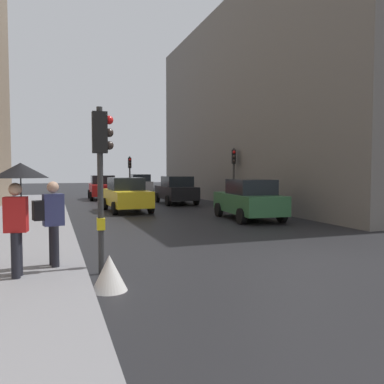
% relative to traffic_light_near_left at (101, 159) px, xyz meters
% --- Properties ---
extents(ground_plane, '(120.00, 120.00, 0.00)m').
position_rel_traffic_light_near_left_xyz_m(ground_plane, '(4.59, -0.11, -2.38)').
color(ground_plane, black).
extents(sidewalk_kerb, '(3.39, 40.00, 0.16)m').
position_rel_traffic_light_near_left_xyz_m(sidewalk_kerb, '(-2.02, 5.89, -2.30)').
color(sidewalk_kerb, gray).
rests_on(sidewalk_kerb, ground).
extents(building_facade_right, '(12.00, 26.46, 12.94)m').
position_rel_traffic_light_near_left_xyz_m(building_facade_right, '(15.51, 15.89, 4.09)').
color(building_facade_right, slate).
rests_on(building_facade_right, ground).
extents(traffic_light_near_left, '(0.43, 0.25, 3.45)m').
position_rel_traffic_light_near_left_xyz_m(traffic_light_near_left, '(0.00, 0.00, 0.00)').
color(traffic_light_near_left, '#2D2D2D').
rests_on(traffic_light_near_left, ground).
extents(traffic_light_mid_street, '(0.33, 0.45, 3.47)m').
position_rel_traffic_light_near_left_xyz_m(traffic_light_mid_street, '(9.20, 13.16, 0.01)').
color(traffic_light_mid_street, '#2D2D2D').
rests_on(traffic_light_mid_street, ground).
extents(traffic_light_far_median, '(0.24, 0.43, 3.25)m').
position_rel_traffic_light_near_left_xyz_m(traffic_light_far_median, '(4.92, 23.67, -0.14)').
color(traffic_light_far_median, '#2D2D2D').
rests_on(traffic_light_far_median, ground).
extents(car_red_sedan, '(2.13, 4.26, 1.76)m').
position_rel_traffic_light_near_left_xyz_m(car_red_sedan, '(2.51, 21.48, -1.50)').
color(car_red_sedan, red).
rests_on(car_red_sedan, ground).
extents(car_green_estate, '(2.23, 4.31, 1.76)m').
position_rel_traffic_light_near_left_xyz_m(car_green_estate, '(7.10, 7.12, -1.50)').
color(car_green_estate, '#2D6038').
rests_on(car_green_estate, ground).
extents(car_yellow_taxi, '(2.15, 4.27, 1.76)m').
position_rel_traffic_light_near_left_xyz_m(car_yellow_taxi, '(2.66, 12.27, -1.50)').
color(car_yellow_taxi, yellow).
rests_on(car_yellow_taxi, ground).
extents(car_dark_suv, '(2.04, 4.21, 1.76)m').
position_rel_traffic_light_near_left_xyz_m(car_dark_suv, '(6.46, 15.90, -1.50)').
color(car_dark_suv, black).
rests_on(car_dark_suv, ground).
extents(car_silver_hatchback, '(2.27, 4.33, 1.76)m').
position_rel_traffic_light_near_left_xyz_m(car_silver_hatchback, '(6.65, 27.85, -1.50)').
color(car_silver_hatchback, '#BCBCC1').
rests_on(car_silver_hatchback, ground).
extents(pedestrian_with_umbrella, '(1.00, 1.00, 2.14)m').
position_rel_traffic_light_near_left_xyz_m(pedestrian_with_umbrella, '(-1.54, -0.32, -0.54)').
color(pedestrian_with_umbrella, black).
rests_on(pedestrian_with_umbrella, sidewalk_kerb).
extents(pedestrian_with_grey_backpack, '(0.64, 0.40, 1.77)m').
position_rel_traffic_light_near_left_xyz_m(pedestrian_with_grey_backpack, '(-0.99, 0.37, -1.22)').
color(pedestrian_with_grey_backpack, black).
rests_on(pedestrian_with_grey_backpack, sidewalk_kerb).
extents(warning_sign_triangle, '(0.64, 0.64, 0.65)m').
position_rel_traffic_light_near_left_xyz_m(warning_sign_triangle, '(-0.02, -1.22, -2.06)').
color(warning_sign_triangle, silver).
rests_on(warning_sign_triangle, ground).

